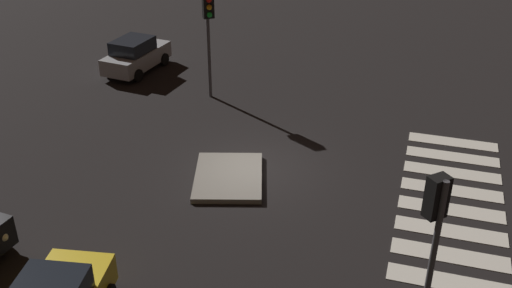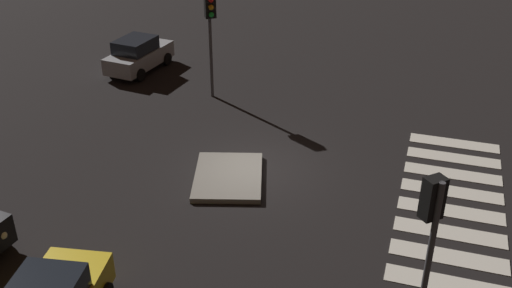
{
  "view_description": "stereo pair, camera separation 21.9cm",
  "coord_description": "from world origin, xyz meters",
  "px_view_note": "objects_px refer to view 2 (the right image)",
  "views": [
    {
      "loc": [
        -16.89,
        -5.11,
        10.59
      ],
      "look_at": [
        0.0,
        0.0,
        1.0
      ],
      "focal_mm": 41.8,
      "sensor_mm": 36.0,
      "label": 1
    },
    {
      "loc": [
        -16.82,
        -5.32,
        10.59
      ],
      "look_at": [
        0.0,
        0.0,
        1.0
      ],
      "focal_mm": 41.8,
      "sensor_mm": 36.0,
      "label": 2
    }
  ],
  "objects_px": {
    "car_silver": "(138,55)",
    "traffic_light_south": "(430,221)",
    "traffic_light_north": "(210,21)",
    "traffic_island": "(228,177)"
  },
  "relations": [
    {
      "from": "traffic_light_north",
      "to": "traffic_light_south",
      "type": "distance_m",
      "value": 14.65
    },
    {
      "from": "traffic_island",
      "to": "car_silver",
      "type": "relative_size",
      "value": 0.89
    },
    {
      "from": "traffic_light_north",
      "to": "traffic_light_south",
      "type": "relative_size",
      "value": 1.06
    },
    {
      "from": "traffic_island",
      "to": "traffic_light_north",
      "type": "bearing_deg",
      "value": 25.44
    },
    {
      "from": "car_silver",
      "to": "traffic_light_north",
      "type": "bearing_deg",
      "value": -105.97
    },
    {
      "from": "traffic_light_north",
      "to": "traffic_light_south",
      "type": "height_order",
      "value": "traffic_light_north"
    },
    {
      "from": "car_silver",
      "to": "traffic_light_north",
      "type": "relative_size",
      "value": 0.86
    },
    {
      "from": "car_silver",
      "to": "traffic_light_south",
      "type": "relative_size",
      "value": 0.92
    },
    {
      "from": "traffic_light_north",
      "to": "traffic_light_south",
      "type": "bearing_deg",
      "value": 5.12
    },
    {
      "from": "car_silver",
      "to": "traffic_light_south",
      "type": "height_order",
      "value": "traffic_light_south"
    }
  ]
}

